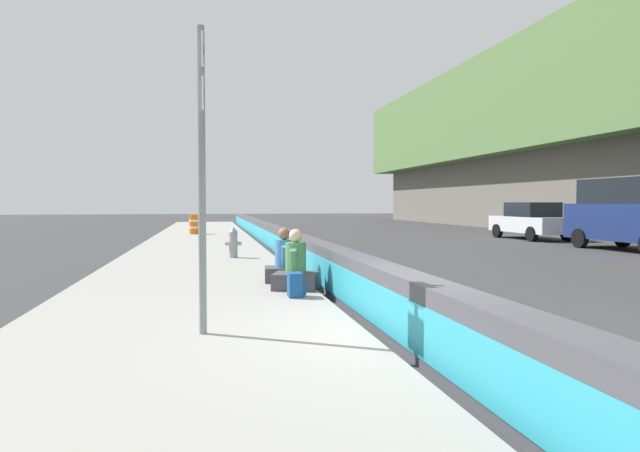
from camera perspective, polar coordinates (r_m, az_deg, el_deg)
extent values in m
plane|color=#353538|center=(6.86, 8.97, -11.88)|extent=(160.00, 160.00, 0.00)
cube|color=gray|center=(6.45, -14.24, -12.21)|extent=(80.00, 4.40, 0.14)
cube|color=#47474C|center=(6.77, 8.99, -8.39)|extent=(76.00, 0.44, 0.85)
cube|color=teal|center=(6.71, 7.16, -8.86)|extent=(74.48, 0.01, 0.54)
cylinder|color=gray|center=(6.66, -12.03, 4.50)|extent=(0.09, 0.09, 3.60)
cube|color=white|center=(6.89, -11.97, 17.08)|extent=(0.44, 0.02, 0.36)
cube|color=black|center=(6.89, -11.85, 17.08)|extent=(0.30, 0.01, 0.10)
cube|color=white|center=(6.78, -11.93, 12.99)|extent=(0.44, 0.02, 0.36)
cube|color=#1956AD|center=(6.78, -11.81, 12.99)|extent=(0.30, 0.01, 0.10)
cylinder|color=gray|center=(15.89, -8.89, -1.93)|extent=(0.24, 0.24, 0.72)
cone|color=gray|center=(15.86, -8.90, -0.34)|extent=(0.26, 0.26, 0.16)
cylinder|color=gray|center=(15.89, -8.28, -1.79)|extent=(0.10, 0.12, 0.10)
cylinder|color=gray|center=(15.88, -9.50, -1.80)|extent=(0.10, 0.12, 0.10)
cube|color=#424247|center=(10.02, -2.51, -5.66)|extent=(0.87, 0.94, 0.29)
cylinder|color=#4C8951|center=(9.97, -2.51, -3.27)|extent=(0.37, 0.37, 0.55)
sphere|color=beige|center=(9.94, -2.52, -1.00)|extent=(0.24, 0.24, 0.24)
cylinder|color=#4C8951|center=(10.18, -2.32, -3.47)|extent=(0.31, 0.21, 0.48)
cylinder|color=#4C8951|center=(9.78, -2.71, -3.71)|extent=(0.31, 0.21, 0.48)
cube|color=#424247|center=(11.01, -3.70, -4.95)|extent=(0.71, 0.82, 0.28)
cylinder|color=#427FB7|center=(10.96, -3.70, -2.83)|extent=(0.36, 0.36, 0.54)
sphere|color=#8E6647|center=(10.93, -3.71, -0.81)|extent=(0.24, 0.24, 0.24)
cylinder|color=#427FB7|center=(11.17, -3.74, -3.01)|extent=(0.29, 0.15, 0.47)
cylinder|color=#427FB7|center=(10.77, -3.66, -3.21)|extent=(0.29, 0.15, 0.47)
cube|color=navy|center=(9.19, -2.60, -6.05)|extent=(0.32, 0.22, 0.40)
cube|color=navy|center=(9.22, -1.73, -6.40)|extent=(0.22, 0.06, 0.20)
cylinder|color=orange|center=(28.25, -12.75, 0.15)|extent=(0.52, 0.52, 0.95)
cylinder|color=white|center=(28.25, -12.75, 0.54)|extent=(0.54, 0.54, 0.10)
cylinder|color=white|center=(28.26, -12.74, -0.13)|extent=(0.54, 0.54, 0.10)
cube|color=navy|center=(22.32, 29.62, 0.34)|extent=(5.15, 2.09, 1.30)
cube|color=black|center=(22.24, 29.85, 3.16)|extent=(4.14, 1.87, 0.90)
cylinder|color=black|center=(22.99, 25.11, -1.15)|extent=(0.73, 0.24, 0.72)
cylinder|color=black|center=(24.19, 28.63, -1.05)|extent=(0.73, 0.24, 0.72)
cube|color=silver|center=(27.54, 20.80, 0.16)|extent=(4.52, 1.84, 0.72)
cube|color=black|center=(27.44, 20.94, 1.59)|extent=(2.21, 1.64, 0.66)
cylinder|color=black|center=(28.34, 17.75, -0.47)|extent=(0.66, 0.23, 0.66)
cylinder|color=black|center=(29.23, 20.70, -0.43)|extent=(0.66, 0.23, 0.66)
cylinder|color=black|center=(25.88, 20.90, -0.78)|extent=(0.66, 0.23, 0.66)
cylinder|color=black|center=(26.85, 24.00, -0.72)|extent=(0.66, 0.23, 0.66)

